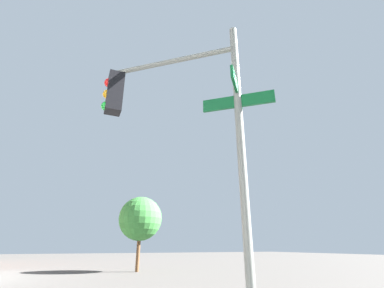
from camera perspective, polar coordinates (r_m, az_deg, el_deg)
The scene contains 2 objects.
traffic_signal_near at distance 4.42m, azimuth -4.18°, elevation 5.96°, with size 2.03×2.35×5.07m.
street_tree at distance 19.62m, azimuth -10.95°, elevation -15.36°, with size 2.96×2.96×4.84m.
Camera 1 is at (-9.86, -4.78, 1.57)m, focal length 25.01 mm.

